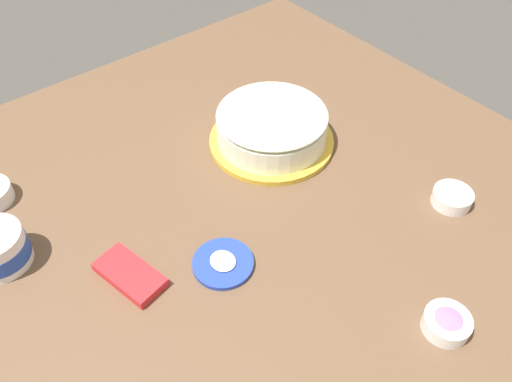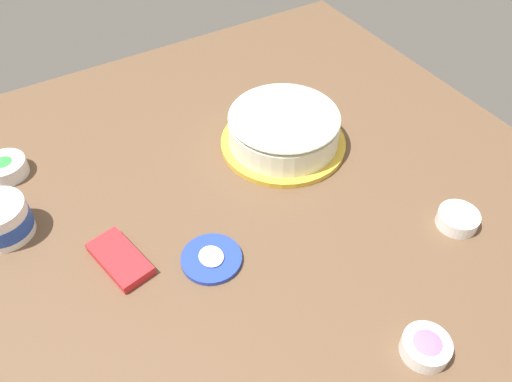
# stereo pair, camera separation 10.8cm
# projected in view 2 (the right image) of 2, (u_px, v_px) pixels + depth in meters

# --- Properties ---
(ground_plane) EXTENTS (1.54, 1.54, 0.00)m
(ground_plane) POSITION_uv_depth(u_px,v_px,m) (239.00, 239.00, 1.04)
(ground_plane) COLOR brown
(frosted_cake) EXTENTS (0.30, 0.30, 0.11)m
(frosted_cake) POSITION_uv_depth(u_px,v_px,m) (284.00, 129.00, 1.20)
(frosted_cake) COLOR gold
(frosted_cake) RESTS_ON ground_plane
(frosting_tub) EXTENTS (0.11, 0.11, 0.08)m
(frosting_tub) POSITION_uv_depth(u_px,v_px,m) (1.00, 219.00, 1.02)
(frosting_tub) COLOR white
(frosting_tub) RESTS_ON ground_plane
(frosting_tub_lid) EXTENTS (0.12, 0.12, 0.02)m
(frosting_tub_lid) POSITION_uv_depth(u_px,v_px,m) (211.00, 258.00, 0.99)
(frosting_tub_lid) COLOR #233DAD
(frosting_tub_lid) RESTS_ON ground_plane
(sprinkle_bowl_green) EXTENTS (0.10, 0.10, 0.04)m
(sprinkle_bowl_green) POSITION_uv_depth(u_px,v_px,m) (5.00, 167.00, 1.15)
(sprinkle_bowl_green) COLOR white
(sprinkle_bowl_green) RESTS_ON ground_plane
(sprinkle_bowl_orange) EXTENTS (0.08, 0.08, 0.03)m
(sprinkle_bowl_orange) POSITION_uv_depth(u_px,v_px,m) (458.00, 219.00, 1.05)
(sprinkle_bowl_orange) COLOR white
(sprinkle_bowl_orange) RESTS_ON ground_plane
(sprinkle_bowl_pink) EXTENTS (0.08, 0.08, 0.04)m
(sprinkle_bowl_pink) POSITION_uv_depth(u_px,v_px,m) (426.00, 346.00, 0.85)
(sprinkle_bowl_pink) COLOR white
(sprinkle_bowl_pink) RESTS_ON ground_plane
(candy_box_lower) EXTENTS (0.15, 0.10, 0.02)m
(candy_box_lower) POSITION_uv_depth(u_px,v_px,m) (120.00, 259.00, 0.99)
(candy_box_lower) COLOR red
(candy_box_lower) RESTS_ON ground_plane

